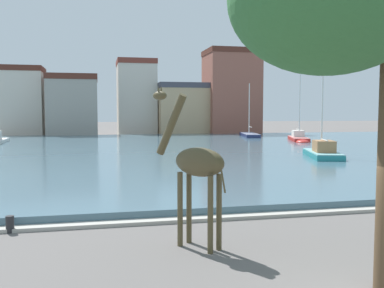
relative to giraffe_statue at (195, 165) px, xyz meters
The scene contains 12 objects.
harbor_water 27.23m from the giraffe_statue, 84.12° to the left, with size 81.73×48.25×0.35m, color #476675.
quay_edge_coping 4.38m from the giraffe_statue, 43.52° to the left, with size 81.73×0.50×0.12m, color #ADA89E.
giraffe_statue is the anchor object (origin of this frame).
sailboat_red 38.49m from the giraffe_statue, 59.63° to the left, with size 3.62×6.98×8.41m.
sailboat_navy 46.34m from the giraffe_statue, 68.31° to the left, with size 3.30×8.53×7.29m.
sailboat_teal 21.70m from the giraffe_statue, 52.38° to the left, with size 3.51×6.46×7.75m.
mooring_bollard 5.95m from the giraffe_statue, 153.71° to the left, with size 0.24×0.24×0.50m, color #232326.
townhouse_tall_gabled 58.28m from the giraffe_statue, 103.17° to the left, with size 6.38×6.38×10.16m.
townhouse_end_terrace 53.95m from the giraffe_statue, 96.24° to the left, with size 7.03×7.83×8.82m.
townhouse_narrow_midrow 57.13m from the giraffe_statue, 86.42° to the left, with size 5.91×6.77×11.59m.
townhouse_wide_warehouse 54.65m from the giraffe_statue, 78.65° to the left, with size 8.49×5.22×7.91m.
townhouse_corner_house 56.28m from the giraffe_statue, 71.40° to the left, with size 7.98×6.91×13.10m.
Camera 1 is at (-5.26, -6.22, 3.55)m, focal length 40.21 mm.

